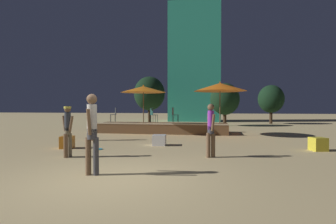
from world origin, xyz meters
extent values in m
plane|color=tan|center=(0.00, 0.00, 0.00)|extent=(120.00, 120.00, 0.00)
cube|color=brown|center=(-1.03, 10.49, 0.29)|extent=(8.06, 2.35, 0.57)
cube|color=#CCB793|center=(-1.03, 9.35, 0.61)|extent=(8.06, 0.12, 0.08)
cylinder|color=brown|center=(-1.88, 9.34, 1.22)|extent=(0.05, 0.05, 2.44)
cone|color=orange|center=(-1.88, 9.34, 2.62)|extent=(2.62, 2.62, 0.36)
sphere|color=orange|center=(-1.88, 9.34, 2.84)|extent=(0.08, 0.08, 0.08)
cylinder|color=brown|center=(2.51, 9.39, 1.24)|extent=(0.05, 0.05, 2.47)
cone|color=orange|center=(2.51, 9.39, 2.70)|extent=(2.91, 2.91, 0.45)
sphere|color=orange|center=(2.51, 9.39, 2.96)|extent=(0.08, 0.08, 0.08)
cube|color=orange|center=(-3.34, 3.73, 0.23)|extent=(0.57, 0.57, 0.47)
cube|color=yellow|center=(5.94, 4.86, 0.24)|extent=(0.59, 0.59, 0.48)
cube|color=white|center=(-0.02, 5.12, 0.22)|extent=(0.58, 0.58, 0.44)
cylinder|color=brown|center=(2.06, 2.85, 0.39)|extent=(0.13, 0.13, 0.78)
cylinder|color=brown|center=(2.21, 2.93, 0.39)|extent=(0.13, 0.13, 0.78)
cylinder|color=#3F3F47|center=(2.13, 2.89, 0.86)|extent=(0.20, 0.20, 0.24)
cylinder|color=purple|center=(2.13, 2.89, 1.18)|extent=(0.20, 0.20, 0.60)
cylinder|color=brown|center=(2.21, 2.74, 1.11)|extent=(0.16, 0.22, 0.53)
cylinder|color=brown|center=(2.06, 3.04, 1.11)|extent=(0.12, 0.13, 0.53)
sphere|color=brown|center=(2.13, 2.89, 1.58)|extent=(0.21, 0.21, 0.21)
cylinder|color=brown|center=(-2.34, 2.02, 0.37)|extent=(0.13, 0.13, 0.74)
cylinder|color=#72664C|center=(-2.29, 2.17, 0.37)|extent=(0.13, 0.13, 0.74)
cylinder|color=#72664C|center=(-2.31, 2.10, 0.82)|extent=(0.19, 0.19, 0.24)
cylinder|color=#333842|center=(-2.31, 2.10, 1.13)|extent=(0.19, 0.19, 0.57)
cylinder|color=brown|center=(-2.17, 2.05, 1.06)|extent=(0.21, 0.14, 0.51)
cylinder|color=brown|center=(-2.46, 2.15, 1.06)|extent=(0.19, 0.13, 0.51)
sphere|color=brown|center=(-2.31, 2.10, 1.51)|extent=(0.20, 0.20, 0.20)
cylinder|color=#D8D14C|center=(-2.31, 2.10, 1.57)|extent=(0.22, 0.22, 0.07)
cylinder|color=#997051|center=(-3.62, 6.12, 0.39)|extent=(0.13, 0.13, 0.77)
cylinder|color=#997051|center=(-3.47, 6.06, 0.39)|extent=(0.13, 0.13, 0.77)
cylinder|color=#72664C|center=(-3.55, 6.09, 0.85)|extent=(0.20, 0.20, 0.24)
cylinder|color=#333842|center=(-3.55, 6.09, 1.17)|extent=(0.20, 0.20, 0.59)
cylinder|color=#997051|center=(-3.61, 5.94, 1.10)|extent=(0.12, 0.14, 0.53)
cylinder|color=#997051|center=(-3.48, 6.24, 1.10)|extent=(0.12, 0.15, 0.53)
sphere|color=#997051|center=(-3.55, 6.09, 1.57)|extent=(0.21, 0.21, 0.21)
cylinder|color=#3F3F47|center=(-0.45, 0.23, 0.44)|extent=(0.13, 0.13, 0.88)
cylinder|color=brown|center=(-0.64, 0.21, 0.44)|extent=(0.13, 0.13, 0.88)
cylinder|color=#3F3F47|center=(-0.54, 0.22, 0.96)|extent=(0.23, 0.23, 0.24)
cylinder|color=beige|center=(-0.54, 0.22, 1.31)|extent=(0.23, 0.23, 0.67)
cylinder|color=brown|center=(-0.56, 0.40, 1.25)|extent=(0.11, 0.25, 0.60)
cylinder|color=brown|center=(-0.53, 0.03, 1.25)|extent=(0.10, 0.19, 0.60)
sphere|color=brown|center=(-0.54, 0.22, 1.77)|extent=(0.24, 0.24, 0.24)
cylinder|color=#47474C|center=(0.02, 10.44, 0.88)|extent=(0.02, 0.02, 0.45)
cylinder|color=#47474C|center=(-0.08, 10.72, 0.88)|extent=(0.02, 0.02, 0.45)
cylinder|color=#47474C|center=(-0.26, 10.34, 0.88)|extent=(0.02, 0.02, 0.45)
cylinder|color=#47474C|center=(-0.36, 10.62, 0.88)|extent=(0.02, 0.02, 0.45)
cylinder|color=#47474C|center=(-0.17, 10.53, 1.10)|extent=(0.40, 0.40, 0.02)
cube|color=#47474C|center=(-0.33, 10.47, 1.33)|extent=(0.16, 0.35, 0.45)
cylinder|color=#1E4C47|center=(2.13, 10.96, 0.88)|extent=(0.02, 0.02, 0.45)
cylinder|color=#1E4C47|center=(2.10, 11.26, 0.88)|extent=(0.02, 0.02, 0.45)
cylinder|color=#1E4C47|center=(1.83, 10.93, 0.88)|extent=(0.02, 0.02, 0.45)
cylinder|color=#1E4C47|center=(1.80, 11.23, 0.88)|extent=(0.02, 0.02, 0.45)
cylinder|color=#1E4C47|center=(1.97, 11.09, 1.10)|extent=(0.40, 0.40, 0.02)
cube|color=#1E4C47|center=(1.80, 11.08, 1.33)|extent=(0.06, 0.36, 0.45)
cylinder|color=#1E4C47|center=(-1.23, 10.18, 0.88)|extent=(0.02, 0.02, 0.45)
cylinder|color=#1E4C47|center=(-1.42, 10.42, 0.88)|extent=(0.02, 0.02, 0.45)
cylinder|color=#1E4C47|center=(-1.47, 10.00, 0.88)|extent=(0.02, 0.02, 0.45)
cylinder|color=#1E4C47|center=(-1.66, 10.23, 0.88)|extent=(0.02, 0.02, 0.45)
cylinder|color=#1E4C47|center=(-1.45, 10.21, 1.10)|extent=(0.40, 0.40, 0.02)
cube|color=#1E4C47|center=(-1.58, 10.10, 1.33)|extent=(0.25, 0.30, 0.45)
cylinder|color=#2D3338|center=(-4.42, 10.47, 0.88)|extent=(0.02, 0.02, 0.45)
cylinder|color=#2D3338|center=(-4.27, 10.21, 0.88)|extent=(0.02, 0.02, 0.45)
cylinder|color=#2D3338|center=(-4.16, 10.62, 0.88)|extent=(0.02, 0.02, 0.45)
cylinder|color=#2D3338|center=(-4.01, 10.36, 0.88)|extent=(0.02, 0.02, 0.45)
cylinder|color=#2D3338|center=(-4.21, 10.41, 1.10)|extent=(0.40, 0.40, 0.02)
cube|color=#2D3338|center=(-4.07, 10.50, 1.33)|extent=(0.21, 0.33, 0.45)
cylinder|color=#33B2D8|center=(-2.01, 3.67, 0.02)|extent=(0.27, 0.27, 0.03)
cylinder|color=#3D2B1C|center=(3.02, 17.13, 0.58)|extent=(0.28, 0.28, 1.16)
ellipsoid|color=black|center=(3.02, 17.13, 2.26)|extent=(2.44, 2.44, 2.68)
cylinder|color=#3D2B1C|center=(-3.89, 18.51, 0.78)|extent=(0.28, 0.28, 1.56)
ellipsoid|color=black|center=(-3.89, 18.51, 2.86)|extent=(2.90, 2.90, 3.19)
cylinder|color=#3D2B1C|center=(7.40, 20.61, 0.64)|extent=(0.28, 0.28, 1.28)
ellipsoid|color=black|center=(7.40, 20.61, 2.35)|extent=(2.38, 2.38, 2.62)
cube|color=teal|center=(-0.04, 24.27, 6.52)|extent=(5.65, 3.71, 13.04)
camera|label=1|loc=(2.29, -5.43, 1.59)|focal=28.00mm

